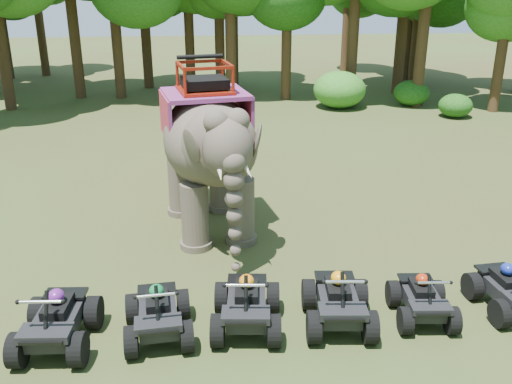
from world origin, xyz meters
The scene contains 25 objects.
ground centered at (0.00, 0.00, 0.00)m, with size 110.00×110.00×0.00m, color #47381E.
elephant centered at (-1.07, 3.54, 2.31)m, with size 2.42×5.50×4.62m, color brown, non-canonical shape.
atv_0 centered at (-4.06, -1.62, 0.68)m, with size 1.35×1.85×1.37m, color black, non-canonical shape.
atv_1 centered at (-2.17, -1.50, 0.64)m, with size 1.27×1.74×1.29m, color black, non-canonical shape.
atv_2 centered at (-0.44, -1.39, 0.68)m, with size 1.33×1.83×1.35m, color black, non-canonical shape.
atv_3 centered at (1.39, -1.45, 0.68)m, with size 1.34×1.83×1.36m, color black, non-canonical shape.
atv_4 centered at (3.15, -1.42, 0.58)m, with size 1.15×1.57×1.17m, color black, non-canonical shape.
atv_5 centered at (5.07, -1.27, 0.62)m, with size 1.22×1.67×1.24m, color black, non-canonical shape.
tree_0 centered at (0.00, 22.77, 4.31)m, with size 6.04×6.04×8.62m, color #195114, non-canonical shape.
tree_1 centered at (3.54, 20.36, 4.14)m, with size 5.80×5.80×8.29m, color #195114, non-canonical shape.
tree_2 centered at (6.93, 19.32, 4.54)m, with size 6.36×6.36×9.08m, color #195114, non-canonical shape.
tree_3 centered at (10.13, 17.76, 4.59)m, with size 6.42×6.42×9.18m, color #195114, non-canonical shape.
tree_4 centered at (13.66, 16.33, 3.71)m, with size 5.19×5.19×7.42m, color #195114, non-canonical shape.
tree_31 centered at (-7.97, 21.91, 4.77)m, with size 6.67×6.67×9.53m, color #195114, non-canonical shape.
tree_32 centered at (-4.35, 24.58, 4.72)m, with size 6.61×6.61×9.44m, color #195114, non-canonical shape.
tree_35 centered at (0.52, 20.66, 4.75)m, with size 6.65×6.65×9.50m, color #195114, non-canonical shape.
tree_36 centered at (10.27, 21.32, 5.21)m, with size 7.30×7.30×10.43m, color #195114, non-canonical shape.
tree_40 centered at (8.83, 28.36, 3.80)m, with size 5.32×5.32×7.60m, color #195114, non-canonical shape.
tree_41 centered at (-11.74, 29.68, 4.19)m, with size 5.86×5.86×8.38m, color #195114, non-canonical shape.
tree_42 centered at (12.03, 23.70, 3.54)m, with size 4.96×4.96×7.09m, color #195114, non-canonical shape.
tree_43 centered at (12.62, 25.53, 3.63)m, with size 5.08×5.08×7.26m, color #195114, non-canonical shape.
tree_44 centered at (-5.68, 21.65, 4.54)m, with size 6.35×6.35×9.07m, color #195114, non-canonical shape.
tree_45 centered at (-1.74, 23.25, 4.11)m, with size 5.76×5.76×8.22m, color #195114, non-canonical shape.
tree_46 centered at (-13.82, 28.67, 3.63)m, with size 5.08×5.08×7.25m, color #195114, non-canonical shape.
tree_47 centered at (12.16, 25.68, 4.99)m, with size 6.98×6.98×9.98m, color #195114, non-canonical shape.
Camera 1 is at (-1.20, -11.07, 6.67)m, focal length 40.00 mm.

